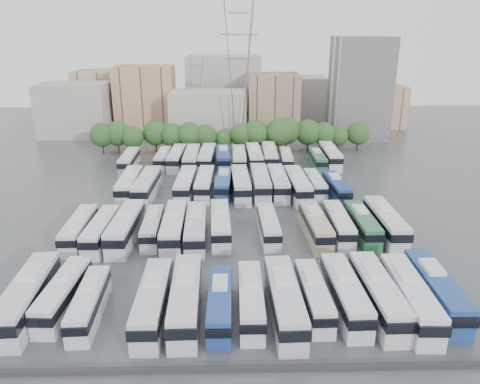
{
  "coord_description": "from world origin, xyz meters",
  "views": [
    {
      "loc": [
        -0.54,
        -66.1,
        28.33
      ],
      "look_at": [
        1.22,
        5.21,
        3.0
      ],
      "focal_mm": 35.0,
      "sensor_mm": 36.0,
      "label": 1
    }
  ],
  "objects_px": {
    "bus_r1_s6": "(220,224)",
    "bus_r3_s5": "(207,158)",
    "bus_r1_s3": "(153,227)",
    "bus_r3_s3": "(177,158)",
    "bus_r1_s12": "(362,224)",
    "bus_r2_s4": "(186,184)",
    "electricity_pylon": "(239,69)",
    "bus_r1_s0": "(79,229)",
    "bus_r3_s8": "(254,157)",
    "bus_r0_s9": "(314,295)",
    "bus_r1_s8": "(268,226)",
    "bus_r0_s0": "(28,296)",
    "bus_r1_s1": "(101,230)",
    "bus_r0_s5": "(186,298)",
    "bus_r3_s0": "(129,160)",
    "bus_r3_s10": "(286,159)",
    "bus_r2_s12": "(336,187)",
    "bus_r1_s2": "(126,227)",
    "bus_r2_s9": "(278,182)",
    "bus_r2_s6": "(224,183)",
    "bus_r0_s1": "(63,294)",
    "bus_r1_s11": "(338,224)",
    "bus_r2_s11": "(315,184)",
    "bus_r2_s2": "(147,185)",
    "bus_r3_s13": "(330,155)",
    "bus_r0_s11": "(378,294)",
    "bus_r3_s4": "(192,159)",
    "bus_r1_s4": "(174,227)",
    "bus_r0_s12": "(410,297)",
    "bus_r2_s8": "(260,182)",
    "apartment_tower": "(360,88)",
    "bus_r2_s10": "(298,185)",
    "bus_r0_s6": "(220,303)",
    "bus_r0_s8": "(285,300)",
    "bus_r1_s5": "(196,228)",
    "bus_r1_s10": "(316,226)",
    "bus_r0_s2": "(89,303)",
    "bus_r2_s1": "(130,184)",
    "bus_r0_s10": "(345,293)",
    "bus_r3_s6": "(223,158)",
    "bus_r3_s9": "(270,156)"
  },
  "relations": [
    {
      "from": "bus_r2_s6",
      "to": "bus_r2_s9",
      "type": "height_order",
      "value": "bus_r2_s9"
    },
    {
      "from": "bus_r0_s12",
      "to": "bus_r1_s6",
      "type": "bearing_deg",
      "value": 137.15
    },
    {
      "from": "bus_r1_s12",
      "to": "bus_r2_s4",
      "type": "xyz_separation_m",
      "value": [
        -26.57,
        18.03,
        0.18
      ]
    },
    {
      "from": "bus_r3_s10",
      "to": "bus_r2_s12",
      "type": "bearing_deg",
      "value": -68.56
    },
    {
      "from": "apartment_tower",
      "to": "bus_r3_s0",
      "type": "relative_size",
      "value": 2.16
    },
    {
      "from": "bus_r0_s8",
      "to": "bus_r2_s9",
      "type": "height_order",
      "value": "bus_r0_s8"
    },
    {
      "from": "bus_r3_s0",
      "to": "bus_r3_s6",
      "type": "distance_m",
      "value": 19.75
    },
    {
      "from": "electricity_pylon",
      "to": "bus_r2_s1",
      "type": "height_order",
      "value": "electricity_pylon"
    },
    {
      "from": "bus_r2_s4",
      "to": "bus_r3_s8",
      "type": "distance_m",
      "value": 22.03
    },
    {
      "from": "bus_r0_s6",
      "to": "bus_r2_s8",
      "type": "height_order",
      "value": "bus_r2_s8"
    },
    {
      "from": "bus_r1_s12",
      "to": "bus_r1_s3",
      "type": "bearing_deg",
      "value": 179.46
    },
    {
      "from": "bus_r0_s12",
      "to": "bus_r2_s4",
      "type": "height_order",
      "value": "bus_r0_s12"
    },
    {
      "from": "bus_r0_s11",
      "to": "bus_r3_s4",
      "type": "xyz_separation_m",
      "value": [
        -23.26,
        53.34,
        0.03
      ]
    },
    {
      "from": "bus_r0_s11",
      "to": "bus_r3_s9",
      "type": "bearing_deg",
      "value": 95.68
    },
    {
      "from": "bus_r0_s1",
      "to": "bus_r2_s9",
      "type": "bearing_deg",
      "value": 56.32
    },
    {
      "from": "bus_r1_s8",
      "to": "bus_r1_s11",
      "type": "bearing_deg",
      "value": -0.28
    },
    {
      "from": "bus_r1_s2",
      "to": "bus_r1_s11",
      "type": "xyz_separation_m",
      "value": [
        29.96,
        0.92,
        -0.24
      ]
    },
    {
      "from": "electricity_pylon",
      "to": "bus_r1_s0",
      "type": "height_order",
      "value": "electricity_pylon"
    },
    {
      "from": "bus_r1_s1",
      "to": "bus_r3_s3",
      "type": "relative_size",
      "value": 0.95
    },
    {
      "from": "bus_r3_s13",
      "to": "bus_r3_s8",
      "type": "bearing_deg",
      "value": -176.28
    },
    {
      "from": "bus_r2_s4",
      "to": "bus_r3_s4",
      "type": "relative_size",
      "value": 0.98
    },
    {
      "from": "bus_r0_s5",
      "to": "bus_r3_s0",
      "type": "relative_size",
      "value": 1.12
    },
    {
      "from": "bus_r0_s5",
      "to": "bus_r1_s2",
      "type": "height_order",
      "value": "same"
    },
    {
      "from": "bus_r2_s2",
      "to": "bus_r3_s13",
      "type": "distance_m",
      "value": 41.11
    },
    {
      "from": "bus_r1_s10",
      "to": "bus_r1_s11",
      "type": "xyz_separation_m",
      "value": [
        3.41,
        0.73,
        -0.07
      ]
    },
    {
      "from": "bus_r1_s6",
      "to": "bus_r3_s10",
      "type": "bearing_deg",
      "value": 66.76
    },
    {
      "from": "bus_r2_s8",
      "to": "apartment_tower",
      "type": "bearing_deg",
      "value": 56.49
    },
    {
      "from": "bus_r2_s9",
      "to": "bus_r2_s12",
      "type": "height_order",
      "value": "bus_r2_s9"
    },
    {
      "from": "bus_r1_s11",
      "to": "bus_r2_s6",
      "type": "relative_size",
      "value": 0.98
    },
    {
      "from": "bus_r0_s5",
      "to": "bus_r2_s2",
      "type": "height_order",
      "value": "bus_r2_s2"
    },
    {
      "from": "bus_r0_s10",
      "to": "bus_r1_s12",
      "type": "distance_m",
      "value": 19.54
    },
    {
      "from": "bus_r2_s4",
      "to": "bus_r3_s5",
      "type": "distance_m",
      "value": 17.53
    },
    {
      "from": "bus_r0_s9",
      "to": "bus_r1_s8",
      "type": "distance_m",
      "value": 18.48
    },
    {
      "from": "bus_r3_s0",
      "to": "bus_r3_s5",
      "type": "xyz_separation_m",
      "value": [
        16.23,
        1.0,
        0.2
      ]
    },
    {
      "from": "bus_r0_s8",
      "to": "bus_r3_s8",
      "type": "xyz_separation_m",
      "value": [
        -0.13,
        55.34,
        -0.02
      ]
    },
    {
      "from": "bus_r1_s6",
      "to": "bus_r3_s5",
      "type": "bearing_deg",
      "value": 93.27
    },
    {
      "from": "bus_r2_s11",
      "to": "bus_r1_s11",
      "type": "bearing_deg",
      "value": -91.12
    },
    {
      "from": "bus_r0_s6",
      "to": "bus_r1_s2",
      "type": "distance_m",
      "value": 23.07
    },
    {
      "from": "bus_r1_s2",
      "to": "bus_r1_s3",
      "type": "bearing_deg",
      "value": 14.2
    },
    {
      "from": "bus_r1_s0",
      "to": "bus_r3_s3",
      "type": "height_order",
      "value": "bus_r3_s3"
    },
    {
      "from": "bus_r0_s5",
      "to": "bus_r1_s6",
      "type": "bearing_deg",
      "value": 79.24
    },
    {
      "from": "bus_r2_s9",
      "to": "bus_r2_s10",
      "type": "relative_size",
      "value": 0.96
    },
    {
      "from": "bus_r2_s1",
      "to": "bus_r1_s8",
      "type": "bearing_deg",
      "value": -38.93
    },
    {
      "from": "bus_r1_s3",
      "to": "bus_r3_s3",
      "type": "height_order",
      "value": "bus_r3_s3"
    },
    {
      "from": "bus_r0_s2",
      "to": "bus_r1_s4",
      "type": "height_order",
      "value": "bus_r1_s4"
    },
    {
      "from": "bus_r1_s2",
      "to": "bus_r3_s8",
      "type": "height_order",
      "value": "bus_r1_s2"
    },
    {
      "from": "bus_r0_s0",
      "to": "bus_r1_s1",
      "type": "xyz_separation_m",
      "value": [
        3.2,
        17.07,
        -0.25
      ]
    },
    {
      "from": "bus_r1_s5",
      "to": "bus_r1_s11",
      "type": "distance_m",
      "value": 20.23
    },
    {
      "from": "bus_r0_s9",
      "to": "bus_r2_s8",
      "type": "bearing_deg",
      "value": 93.51
    },
    {
      "from": "bus_r1_s4",
      "to": "bus_r2_s4",
      "type": "xyz_separation_m",
      "value": [
        0.01,
        18.84,
        -0.03
      ]
    }
  ]
}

